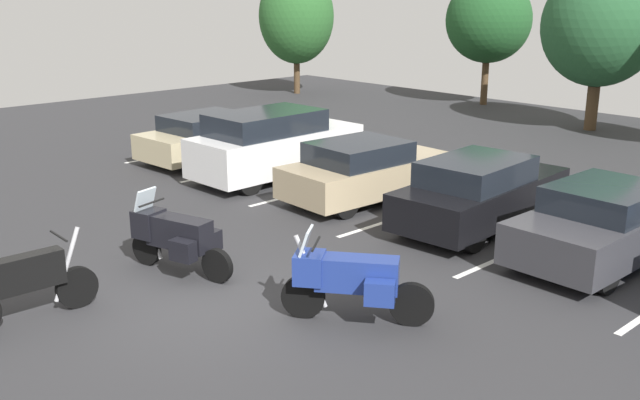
{
  "coord_description": "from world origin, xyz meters",
  "views": [
    {
      "loc": [
        9.15,
        -5.99,
        4.89
      ],
      "look_at": [
        -0.63,
        3.12,
        0.93
      ],
      "focal_mm": 40.6,
      "sensor_mm": 36.0,
      "label": 1
    }
  ],
  "objects_px": {
    "motorcycle_touring": "(175,236)",
    "car_tan": "(366,170)",
    "motorcycle_second": "(28,283)",
    "car_white": "(274,144)",
    "car_black": "(480,192)",
    "motorcycle_third": "(351,279)",
    "car_charcoal": "(607,223)",
    "car_champagne": "(216,136)"
  },
  "relations": [
    {
      "from": "car_white",
      "to": "car_black",
      "type": "bearing_deg",
      "value": 5.66
    },
    {
      "from": "car_white",
      "to": "car_black",
      "type": "relative_size",
      "value": 1.03
    },
    {
      "from": "motorcycle_second",
      "to": "car_champagne",
      "type": "height_order",
      "value": "car_champagne"
    },
    {
      "from": "motorcycle_touring",
      "to": "car_tan",
      "type": "height_order",
      "value": "motorcycle_touring"
    },
    {
      "from": "car_tan",
      "to": "car_charcoal",
      "type": "height_order",
      "value": "car_charcoal"
    },
    {
      "from": "motorcycle_second",
      "to": "car_black",
      "type": "bearing_deg",
      "value": 77.47
    },
    {
      "from": "car_champagne",
      "to": "car_charcoal",
      "type": "distance_m",
      "value": 11.72
    },
    {
      "from": "motorcycle_second",
      "to": "motorcycle_third",
      "type": "relative_size",
      "value": 1.13
    },
    {
      "from": "motorcycle_touring",
      "to": "car_black",
      "type": "bearing_deg",
      "value": 70.72
    },
    {
      "from": "car_black",
      "to": "car_tan",
      "type": "bearing_deg",
      "value": -174.58
    },
    {
      "from": "motorcycle_second",
      "to": "car_champagne",
      "type": "distance_m",
      "value": 10.92
    },
    {
      "from": "motorcycle_second",
      "to": "motorcycle_touring",
      "type": "bearing_deg",
      "value": 93.89
    },
    {
      "from": "motorcycle_touring",
      "to": "car_champagne",
      "type": "height_order",
      "value": "motorcycle_touring"
    },
    {
      "from": "motorcycle_touring",
      "to": "car_black",
      "type": "relative_size",
      "value": 0.47
    },
    {
      "from": "car_champagne",
      "to": "car_charcoal",
      "type": "relative_size",
      "value": 1.08
    },
    {
      "from": "car_white",
      "to": "motorcycle_touring",
      "type": "bearing_deg",
      "value": -54.45
    },
    {
      "from": "car_white",
      "to": "car_black",
      "type": "xyz_separation_m",
      "value": [
        6.07,
        0.6,
        -0.17
      ]
    },
    {
      "from": "motorcycle_second",
      "to": "car_tan",
      "type": "height_order",
      "value": "car_tan"
    },
    {
      "from": "motorcycle_second",
      "to": "car_white",
      "type": "height_order",
      "value": "car_white"
    },
    {
      "from": "car_champagne",
      "to": "car_black",
      "type": "distance_m",
      "value": 8.98
    },
    {
      "from": "motorcycle_second",
      "to": "car_black",
      "type": "relative_size",
      "value": 0.47
    },
    {
      "from": "motorcycle_second",
      "to": "car_tan",
      "type": "distance_m",
      "value": 8.57
    },
    {
      "from": "car_black",
      "to": "car_charcoal",
      "type": "bearing_deg",
      "value": 1.66
    },
    {
      "from": "motorcycle_third",
      "to": "car_black",
      "type": "bearing_deg",
      "value": 104.48
    },
    {
      "from": "motorcycle_third",
      "to": "car_black",
      "type": "relative_size",
      "value": 0.41
    },
    {
      "from": "motorcycle_second",
      "to": "car_white",
      "type": "relative_size",
      "value": 0.46
    },
    {
      "from": "motorcycle_touring",
      "to": "car_white",
      "type": "relative_size",
      "value": 0.46
    },
    {
      "from": "motorcycle_second",
      "to": "motorcycle_third",
      "type": "height_order",
      "value": "motorcycle_third"
    },
    {
      "from": "car_tan",
      "to": "car_charcoal",
      "type": "relative_size",
      "value": 0.99
    },
    {
      "from": "car_tan",
      "to": "car_charcoal",
      "type": "xyz_separation_m",
      "value": [
        5.76,
        0.37,
        0.0
      ]
    },
    {
      "from": "motorcycle_third",
      "to": "car_charcoal",
      "type": "xyz_separation_m",
      "value": [
        1.38,
        5.32,
        0.02
      ]
    },
    {
      "from": "motorcycle_second",
      "to": "car_charcoal",
      "type": "xyz_separation_m",
      "value": [
        4.69,
        8.86,
        0.09
      ]
    },
    {
      "from": "motorcycle_touring",
      "to": "car_white",
      "type": "bearing_deg",
      "value": 125.55
    },
    {
      "from": "motorcycle_second",
      "to": "car_charcoal",
      "type": "bearing_deg",
      "value": 62.13
    },
    {
      "from": "motorcycle_third",
      "to": "car_tan",
      "type": "xyz_separation_m",
      "value": [
        -4.38,
        4.95,
        0.01
      ]
    },
    {
      "from": "motorcycle_touring",
      "to": "car_tan",
      "type": "bearing_deg",
      "value": 98.71
    },
    {
      "from": "car_charcoal",
      "to": "motorcycle_second",
      "type": "bearing_deg",
      "value": -117.87
    },
    {
      "from": "motorcycle_third",
      "to": "car_white",
      "type": "relative_size",
      "value": 0.4
    },
    {
      "from": "car_white",
      "to": "car_black",
      "type": "distance_m",
      "value": 6.1
    },
    {
      "from": "car_tan",
      "to": "car_white",
      "type": "bearing_deg",
      "value": -174.11
    },
    {
      "from": "motorcycle_touring",
      "to": "motorcycle_third",
      "type": "bearing_deg",
      "value": 13.89
    },
    {
      "from": "car_charcoal",
      "to": "car_white",
      "type": "bearing_deg",
      "value": -175.58
    }
  ]
}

